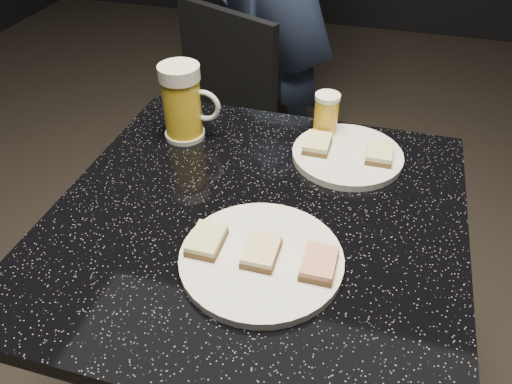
# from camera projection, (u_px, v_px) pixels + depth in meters

# --- Properties ---
(plate_large) EXTENTS (0.25, 0.25, 0.01)m
(plate_large) POSITION_uv_depth(u_px,v_px,m) (261.00, 259.00, 0.76)
(plate_large) COLOR white
(plate_large) RESTS_ON table
(plate_small) EXTENTS (0.22, 0.22, 0.01)m
(plate_small) POSITION_uv_depth(u_px,v_px,m) (347.00, 155.00, 0.98)
(plate_small) COLOR white
(plate_small) RESTS_ON table
(table) EXTENTS (0.70, 0.70, 0.75)m
(table) POSITION_uv_depth(u_px,v_px,m) (256.00, 305.00, 1.01)
(table) COLOR black
(table) RESTS_ON floor
(beer_mug) EXTENTS (0.12, 0.08, 0.16)m
(beer_mug) POSITION_uv_depth(u_px,v_px,m) (183.00, 102.00, 1.00)
(beer_mug) COLOR silver
(beer_mug) RESTS_ON table
(beer_tumbler) EXTENTS (0.06, 0.06, 0.10)m
(beer_tumbler) POSITION_uv_depth(u_px,v_px,m) (326.00, 116.00, 1.02)
(beer_tumbler) COLOR silver
(beer_tumbler) RESTS_ON table
(chair) EXTENTS (0.48, 0.48, 0.85)m
(chair) POSITION_uv_depth(u_px,v_px,m) (206.00, 135.00, 1.53)
(chair) COLOR black
(chair) RESTS_ON floor
(canapes_on_plate_large) EXTENTS (0.23, 0.07, 0.02)m
(canapes_on_plate_large) POSITION_uv_depth(u_px,v_px,m) (261.00, 252.00, 0.75)
(canapes_on_plate_large) COLOR #4C3521
(canapes_on_plate_large) RESTS_ON plate_large
(canapes_on_plate_small) EXTENTS (0.17, 0.07, 0.02)m
(canapes_on_plate_small) POSITION_uv_depth(u_px,v_px,m) (348.00, 148.00, 0.97)
(canapes_on_plate_small) COLOR #4C3521
(canapes_on_plate_small) RESTS_ON plate_small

